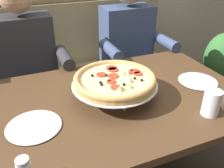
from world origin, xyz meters
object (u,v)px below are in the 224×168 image
at_px(pizza, 115,81).
at_px(plate_near_left, 34,125).
at_px(dining_table, 119,110).
at_px(diner_left, 28,65).
at_px(drinking_glass, 211,104).
at_px(booth_bench, 78,78).
at_px(diner_right, 132,49).
at_px(potted_plant, 221,63).
at_px(plate_near_right, 198,80).

height_order(pizza, plate_near_left, pizza).
relative_size(dining_table, diner_left, 1.05).
bearing_deg(drinking_glass, dining_table, 137.73).
bearing_deg(booth_bench, plate_near_left, -113.93).
height_order(diner_left, plate_near_left, diner_left).
bearing_deg(booth_bench, dining_table, -90.00).
relative_size(diner_right, pizza, 2.98).
xyz_separation_m(plate_near_left, drinking_glass, (0.76, -0.21, 0.05)).
bearing_deg(diner_left, diner_right, 0.00).
bearing_deg(potted_plant, diner_left, -178.55).
xyz_separation_m(pizza, plate_near_right, (0.51, -0.02, -0.09)).
height_order(diner_left, plate_near_right, diner_left).
distance_m(plate_near_right, potted_plant, 1.25).
bearing_deg(plate_near_right, plate_near_left, -176.34).
distance_m(diner_right, drinking_glass, 0.94).
bearing_deg(drinking_glass, plate_near_right, 59.64).
relative_size(diner_right, plate_near_right, 5.76).
bearing_deg(diner_left, pizza, -60.27).
distance_m(dining_table, diner_left, 0.76).
bearing_deg(plate_near_right, diner_left, 142.81).
relative_size(diner_left, potted_plant, 1.82).
relative_size(pizza, plate_near_right, 1.93).
bearing_deg(plate_near_left, diner_right, 40.93).
distance_m(booth_bench, drinking_glass, 1.31).
relative_size(diner_left, plate_near_left, 5.39).
bearing_deg(booth_bench, diner_left, -146.08).
distance_m(booth_bench, potted_plant, 1.46).
relative_size(dining_table, potted_plant, 1.91).
bearing_deg(potted_plant, diner_right, -177.46).
relative_size(plate_near_left, potted_plant, 0.34).
xyz_separation_m(booth_bench, plate_near_left, (-0.44, -0.99, 0.35)).
height_order(diner_left, pizza, diner_left).
bearing_deg(dining_table, plate_near_left, -169.27).
bearing_deg(plate_near_right, potted_plant, 36.49).
bearing_deg(diner_right, pizza, -123.16).
relative_size(plate_near_left, plate_near_right, 1.07).
bearing_deg(diner_right, dining_table, -121.68).
xyz_separation_m(booth_bench, diner_left, (-0.40, -0.27, 0.31)).
bearing_deg(dining_table, diner_right, 58.32).
bearing_deg(pizza, plate_near_left, -169.29).
distance_m(diner_right, potted_plant, 1.10).
relative_size(booth_bench, diner_right, 1.38).
relative_size(dining_table, drinking_glass, 10.84).
height_order(booth_bench, diner_right, diner_right).
distance_m(pizza, plate_near_left, 0.43).
distance_m(booth_bench, diner_right, 0.57).
relative_size(booth_bench, plate_near_left, 7.44).
relative_size(pizza, potted_plant, 0.61).
relative_size(plate_near_right, potted_plant, 0.32).
height_order(diner_right, pizza, diner_right).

